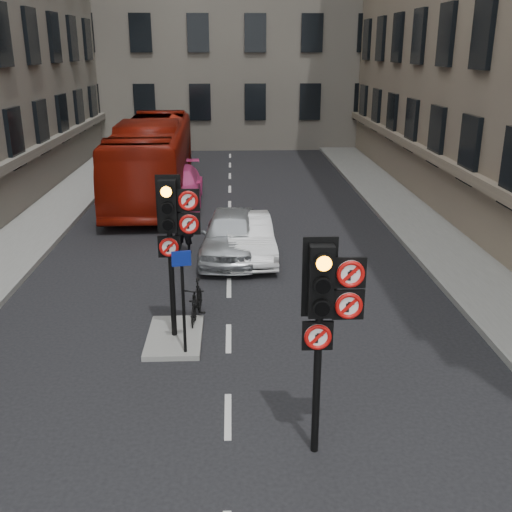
{
  "coord_description": "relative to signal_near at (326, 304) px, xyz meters",
  "views": [
    {
      "loc": [
        0.14,
        -7.06,
        6.15
      ],
      "look_at": [
        0.54,
        3.13,
        2.6
      ],
      "focal_mm": 42.0,
      "sensor_mm": 36.0,
      "label": 1
    }
  ],
  "objects": [
    {
      "name": "signal_far",
      "position": [
        -2.6,
        4.0,
        0.12
      ],
      "size": [
        0.91,
        0.4,
        3.58
      ],
      "color": "black",
      "rests_on": "centre_island"
    },
    {
      "name": "car_white",
      "position": [
        -0.89,
        9.49,
        -1.93
      ],
      "size": [
        1.65,
        4.04,
        1.3
      ],
      "primitive_type": "imported",
      "rotation": [
        0.0,
        0.0,
        0.07
      ],
      "color": "white",
      "rests_on": "ground"
    },
    {
      "name": "centre_island",
      "position": [
        -2.69,
        4.01,
        -2.52
      ],
      "size": [
        1.2,
        2.0,
        0.12
      ],
      "primitive_type": "cube",
      "color": "gray",
      "rests_on": "ground"
    },
    {
      "name": "ground",
      "position": [
        -1.49,
        -0.99,
        -2.58
      ],
      "size": [
        120.0,
        120.0,
        0.0
      ],
      "primitive_type": "plane",
      "color": "black",
      "rests_on": "ground"
    },
    {
      "name": "signal_near",
      "position": [
        0.0,
        0.0,
        0.0
      ],
      "size": [
        0.91,
        0.4,
        3.58
      ],
      "color": "black",
      "rests_on": "ground"
    },
    {
      "name": "info_sign",
      "position": [
        -2.39,
        3.19,
        -1.01
      ],
      "size": [
        0.39,
        0.14,
        2.25
      ],
      "rotation": [
        0.0,
        0.0,
        0.18
      ],
      "color": "black",
      "rests_on": "centre_island"
    },
    {
      "name": "pavement_left",
      "position": [
        -8.69,
        11.01,
        -2.5
      ],
      "size": [
        3.0,
        50.0,
        0.16
      ],
      "primitive_type": "cube",
      "color": "gray",
      "rests_on": "ground"
    },
    {
      "name": "bus_red",
      "position": [
        -4.78,
        17.81,
        -0.92
      ],
      "size": [
        3.07,
        11.96,
        3.32
      ],
      "primitive_type": "imported",
      "rotation": [
        0.0,
        0.0,
        0.02
      ],
      "color": "maroon",
      "rests_on": "ground"
    },
    {
      "name": "car_pink",
      "position": [
        -3.68,
        16.26,
        -1.83
      ],
      "size": [
        2.21,
        5.24,
        1.51
      ],
      "primitive_type": "imported",
      "rotation": [
        0.0,
        0.0,
        0.02
      ],
      "color": "#E54391",
      "rests_on": "ground"
    },
    {
      "name": "car_silver",
      "position": [
        -1.42,
        9.55,
        -1.85
      ],
      "size": [
        2.05,
        4.43,
        1.47
      ],
      "primitive_type": "imported",
      "rotation": [
        0.0,
        0.0,
        -0.07
      ],
      "color": "#ADB1B5",
      "rests_on": "ground"
    },
    {
      "name": "motorcyclist",
      "position": [
        -2.9,
        10.01,
        -1.7
      ],
      "size": [
        0.72,
        0.56,
        1.77
      ],
      "primitive_type": "imported",
      "rotation": [
        0.0,
        0.0,
        2.92
      ],
      "color": "black",
      "rests_on": "ground"
    },
    {
      "name": "motorcycle",
      "position": [
        -2.24,
        5.01,
        -2.11
      ],
      "size": [
        0.58,
        1.62,
        0.95
      ],
      "primitive_type": "imported",
      "rotation": [
        0.0,
        0.0,
        -0.09
      ],
      "color": "black",
      "rests_on": "ground"
    },
    {
      "name": "pavement_right",
      "position": [
        5.71,
        11.01,
        -2.5
      ],
      "size": [
        3.0,
        50.0,
        0.16
      ],
      "primitive_type": "cube",
      "color": "gray",
      "rests_on": "ground"
    }
  ]
}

